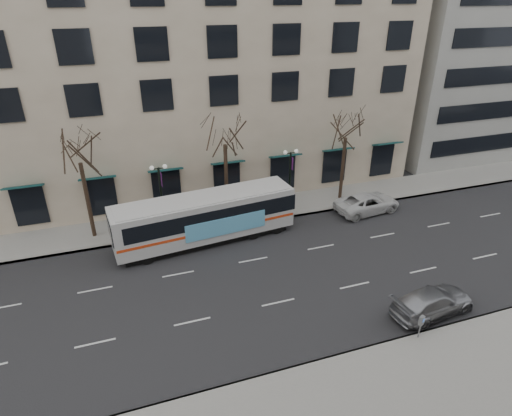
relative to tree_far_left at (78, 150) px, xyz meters
name	(u,v)px	position (x,y,z in m)	size (l,w,h in m)	color
ground	(265,280)	(10.00, -8.80, -6.70)	(160.00, 160.00, 0.00)	black
sidewalk_far	(285,206)	(15.00, 0.20, -6.62)	(80.00, 4.00, 0.15)	gray
building_hotel	(166,41)	(8.00, 12.20, 5.30)	(40.00, 20.00, 24.00)	tan
tree_far_left	(78,150)	(0.00, 0.00, 0.00)	(3.60, 3.60, 8.34)	black
tree_far_mid	(225,132)	(10.00, 0.00, 0.21)	(3.60, 3.60, 8.55)	black
tree_far_right	(347,126)	(20.00, 0.00, -0.28)	(3.60, 3.60, 8.06)	black
lamp_post_left	(161,195)	(5.01, -0.60, -3.75)	(1.22, 0.45, 5.21)	black
lamp_post_right	(290,177)	(15.01, -0.60, -3.75)	(1.22, 0.45, 5.21)	black
city_bus	(206,217)	(7.70, -2.99, -4.81)	(12.98, 4.10, 3.46)	silver
silver_car	(433,302)	(17.77, -14.60, -5.97)	(2.05, 5.03, 1.46)	#939499
white_pickup	(367,203)	(20.94, -2.74, -5.94)	(2.50, 5.43, 1.51)	silver
pay_station	(421,322)	(15.76, -16.10, -5.58)	(0.34, 0.28, 1.34)	gray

